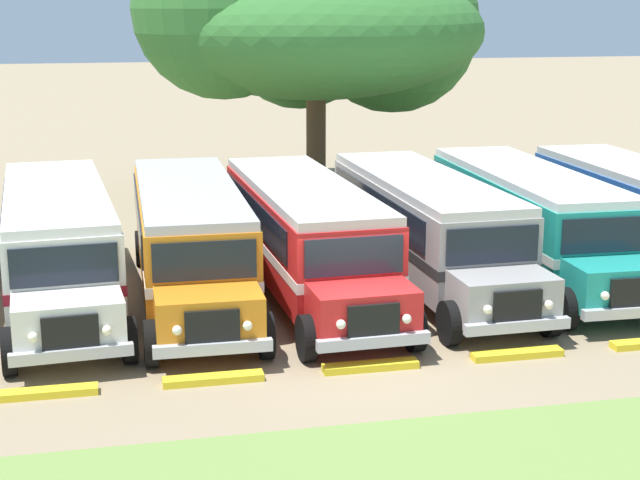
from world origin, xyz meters
name	(u,v)px	position (x,y,z in m)	size (l,w,h in m)	color
ground_plane	(362,359)	(0.00, 0.00, 0.00)	(220.00, 220.00, 0.00)	#937F60
parked_bus_slot_1	(58,240)	(-6.37, 5.65, 1.58)	(3.36, 10.94, 2.82)	silver
parked_bus_slot_2	(190,236)	(-3.12, 5.41, 1.58)	(2.80, 10.85, 2.82)	orange
parked_bus_slot_3	(306,233)	(-0.16, 5.09, 1.58)	(3.01, 10.88, 2.82)	red
parked_bus_slot_4	(426,224)	(3.18, 5.36, 1.58)	(2.89, 10.86, 2.82)	#9E9993
parked_bus_slot_5	(530,216)	(6.34, 5.71, 1.58)	(2.87, 10.86, 2.82)	teal
curb_wheelstop_1	(45,393)	(-6.46, -0.64, 0.07)	(2.00, 0.36, 0.15)	yellow
curb_wheelstop_2	(213,379)	(-3.23, -0.64, 0.07)	(2.00, 0.36, 0.15)	yellow
curb_wheelstop_3	(370,366)	(0.00, -0.64, 0.07)	(2.00, 0.36, 0.15)	yellow
curb_wheelstop_4	(517,354)	(3.23, -0.64, 0.07)	(2.00, 0.36, 0.15)	yellow
broad_shade_tree	(315,27)	(2.87, 17.95, 6.46)	(13.69, 12.22, 10.37)	brown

